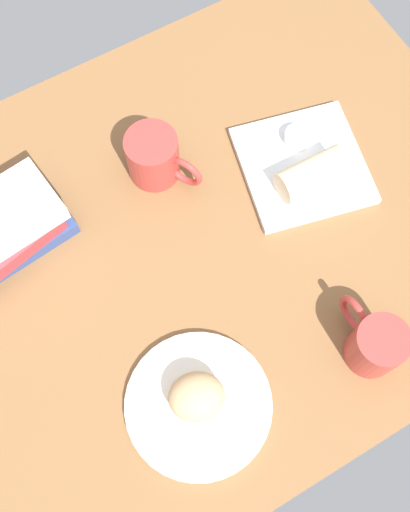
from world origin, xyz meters
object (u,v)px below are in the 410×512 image
(scone_pastry, at_px, (197,397))
(breakfast_wrap, at_px, (312,174))
(square_plate, at_px, (303,166))
(second_mug, at_px, (375,344))
(sauce_cup, at_px, (297,137))
(round_plate, at_px, (198,405))
(coffee_mug, at_px, (155,157))

(scone_pastry, relative_size, breakfast_wrap, 0.71)
(square_plate, relative_size, second_mug, 1.59)
(sauce_cup, bearing_deg, breakfast_wrap, 72.43)
(round_plate, height_order, second_mug, second_mug)
(round_plate, bearing_deg, coffee_mug, -109.42)
(second_mug, bearing_deg, square_plate, -105.62)
(square_plate, xyz_separation_m, coffee_mug, (0.24, -0.13, 0.04))
(round_plate, relative_size, square_plate, 1.07)
(breakfast_wrap, bearing_deg, sauce_cup, -16.23)
(round_plate, height_order, breakfast_wrap, breakfast_wrap)
(round_plate, bearing_deg, sauce_cup, -140.48)
(coffee_mug, bearing_deg, sauce_cup, 162.03)
(round_plate, xyz_separation_m, sauce_cup, (-0.40, -0.33, 0.02))
(coffee_mug, distance_m, second_mug, 0.50)
(square_plate, relative_size, coffee_mug, 1.61)
(round_plate, height_order, coffee_mug, coffee_mug)
(scone_pastry, height_order, square_plate, scone_pastry)
(round_plate, distance_m, second_mug, 0.30)
(scone_pastry, bearing_deg, second_mug, 166.20)
(scone_pastry, height_order, sauce_cup, scone_pastry)
(sauce_cup, distance_m, second_mug, 0.41)
(scone_pastry, relative_size, second_mug, 0.64)
(round_plate, xyz_separation_m, square_plate, (-0.39, -0.28, 0.00))
(square_plate, bearing_deg, second_mug, 74.38)
(square_plate, xyz_separation_m, sauce_cup, (-0.02, -0.05, 0.02))
(scone_pastry, relative_size, square_plate, 0.40)
(scone_pastry, xyz_separation_m, second_mug, (-0.29, 0.07, 0.01))
(scone_pastry, relative_size, coffee_mug, 0.65)
(scone_pastry, xyz_separation_m, square_plate, (-0.39, -0.28, -0.04))
(scone_pastry, bearing_deg, sauce_cup, -141.07)
(coffee_mug, bearing_deg, breakfast_wrap, 143.55)
(square_plate, relative_size, breakfast_wrap, 1.75)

